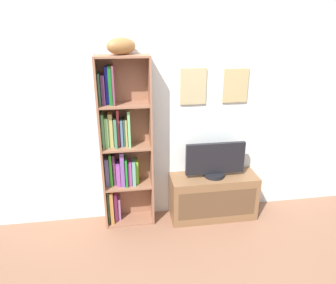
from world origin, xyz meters
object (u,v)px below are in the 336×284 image
(tv_stand, at_px, (213,196))
(television, at_px, (215,161))
(bookshelf, at_px, (121,148))
(football, at_px, (121,46))

(tv_stand, distance_m, television, 0.43)
(bookshelf, relative_size, tv_stand, 1.89)
(football, bearing_deg, bookshelf, 150.67)
(football, distance_m, television, 1.48)
(bookshelf, relative_size, television, 2.80)
(tv_stand, relative_size, television, 1.48)
(football, height_order, television, football)
(tv_stand, bearing_deg, bookshelf, 175.20)
(tv_stand, bearing_deg, television, 90.00)
(bookshelf, height_order, television, bookshelf)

